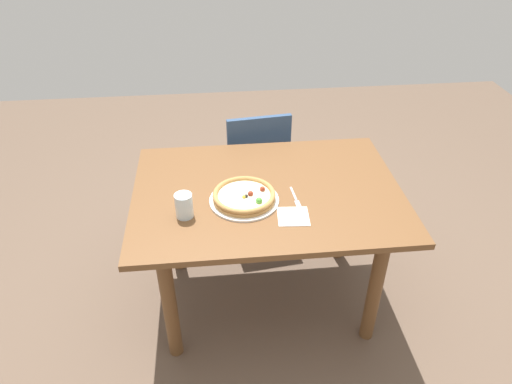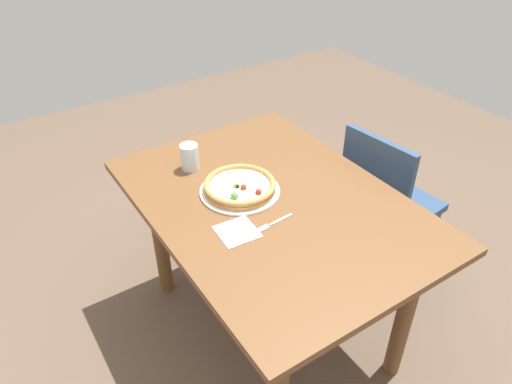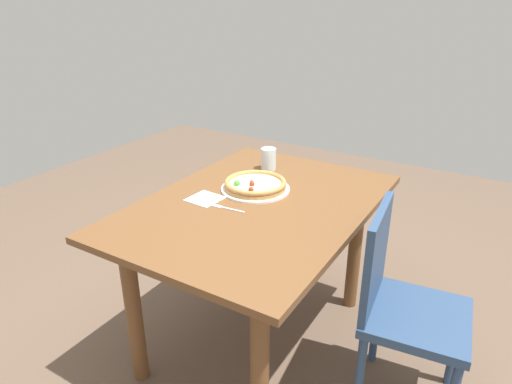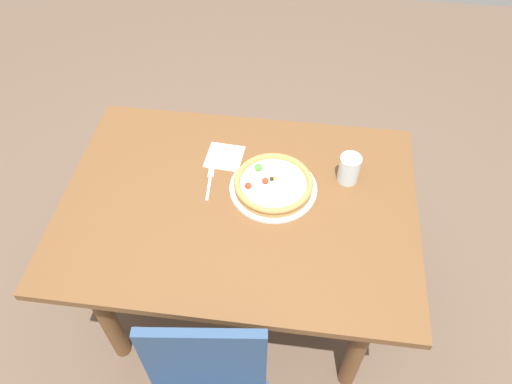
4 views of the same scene
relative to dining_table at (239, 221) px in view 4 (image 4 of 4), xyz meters
The scene contains 7 objects.
ground_plane 0.64m from the dining_table, ahead, with size 6.00×6.00×0.00m, color brown.
dining_table is the anchor object (origin of this frame).
plate 0.19m from the dining_table, 33.38° to the left, with size 0.33×0.33×0.01m, color white.
pizza 0.21m from the dining_table, 33.70° to the left, with size 0.29×0.29×0.05m.
fork 0.19m from the dining_table, 144.41° to the left, with size 0.03×0.17×0.00m.
drinking_glass 0.46m from the dining_table, 22.64° to the left, with size 0.08×0.08×0.12m, color silver.
napkin 0.27m from the dining_table, 112.11° to the left, with size 0.14×0.14×0.00m, color white.
Camera 4 is at (0.21, -1.10, 2.15)m, focal length 34.17 mm.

